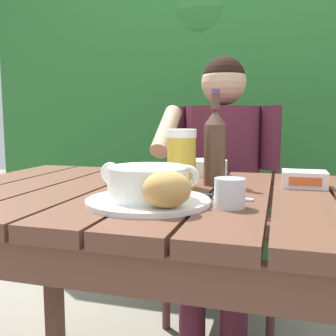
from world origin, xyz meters
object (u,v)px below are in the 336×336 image
at_px(butter_tub, 304,179).
at_px(table_knife, 212,197).
at_px(soup_bowl, 148,182).
at_px(beer_bottle, 215,146).
at_px(beer_glass, 182,158).
at_px(bread_roll, 167,189).
at_px(person_eating, 220,173).
at_px(chair_near_diner, 226,213).
at_px(water_glass_small, 230,193).
at_px(serving_plate, 148,201).
at_px(diner_bowl, 207,167).

relative_size(butter_tub, table_knife, 0.74).
distance_m(soup_bowl, beer_bottle, 0.31).
relative_size(beer_glass, beer_bottle, 0.59).
height_order(bread_roll, beer_glass, beer_glass).
bearing_deg(person_eating, chair_near_diner, 89.16).
height_order(water_glass_small, butter_tub, water_glass_small).
bearing_deg(butter_tub, beer_bottle, -171.76).
height_order(person_eating, water_glass_small, person_eating).
height_order(chair_near_diner, bread_roll, chair_near_diner).
xyz_separation_m(soup_bowl, beer_bottle, (0.10, 0.29, 0.06)).
relative_size(chair_near_diner, table_knife, 6.14).
relative_size(serving_plate, beer_bottle, 1.03).
bearing_deg(diner_bowl, beer_glass, -95.23).
xyz_separation_m(person_eating, water_glass_small, (0.14, -0.81, 0.07)).
bearing_deg(beer_bottle, water_glass_small, -74.20).
xyz_separation_m(chair_near_diner, soup_bowl, (-0.05, -1.02, 0.31)).
bearing_deg(bread_roll, serving_plate, 130.60).
relative_size(beer_glass, butter_tub, 1.35).
height_order(water_glass_small, diner_bowl, water_glass_small).
bearing_deg(serving_plate, diner_bowl, 84.54).
bearing_deg(butter_tub, table_knife, -134.47).
relative_size(butter_tub, diner_bowl, 0.87).
height_order(bread_roll, butter_tub, bread_roll).
bearing_deg(water_glass_small, beer_bottle, 105.80).
height_order(chair_near_diner, water_glass_small, chair_near_diner).
bearing_deg(bread_roll, table_knife, 70.21).
relative_size(beer_glass, water_glass_small, 2.41).
relative_size(serving_plate, table_knife, 1.72).
relative_size(chair_near_diner, bread_roll, 8.03).
bearing_deg(chair_near_diner, water_glass_small, -82.34).
bearing_deg(beer_glass, water_glass_small, -52.74).
height_order(beer_bottle, diner_bowl, beer_bottle).
xyz_separation_m(soup_bowl, beer_glass, (0.02, 0.22, 0.03)).
height_order(person_eating, butter_tub, person_eating).
height_order(bread_roll, table_knife, bread_roll).
relative_size(bread_roll, beer_glass, 0.77).
bearing_deg(table_knife, chair_near_diner, 95.12).
distance_m(soup_bowl, diner_bowl, 0.49).
bearing_deg(soup_bowl, chair_near_diner, 87.41).
distance_m(person_eating, table_knife, 0.73).
xyz_separation_m(person_eating, bread_roll, (0.02, -0.90, 0.09)).
distance_m(water_glass_small, butter_tub, 0.36).
height_order(person_eating, diner_bowl, person_eating).
xyz_separation_m(serving_plate, soup_bowl, (-0.00, -0.00, 0.04)).
bearing_deg(bread_roll, person_eating, 91.47).
bearing_deg(beer_glass, diner_bowl, 84.77).
height_order(beer_glass, water_glass_small, beer_glass).
height_order(serving_plate, soup_bowl, soup_bowl).
bearing_deg(beer_glass, table_knife, -49.64).
bearing_deg(butter_tub, diner_bowl, 152.66).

